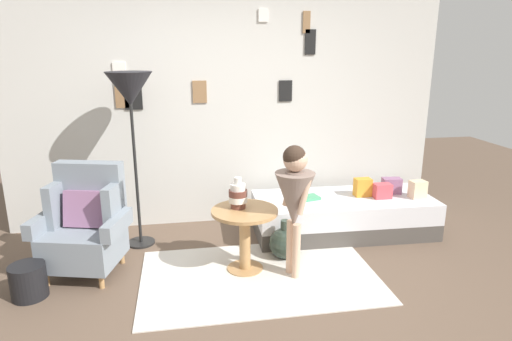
% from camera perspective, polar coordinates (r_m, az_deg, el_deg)
% --- Properties ---
extents(ground_plane, '(12.00, 12.00, 0.00)m').
position_cam_1_polar(ground_plane, '(3.53, 0.24, -17.73)').
color(ground_plane, brown).
extents(gallery_wall, '(4.80, 0.12, 2.60)m').
position_cam_1_polar(gallery_wall, '(4.93, -3.76, 8.07)').
color(gallery_wall, beige).
rests_on(gallery_wall, ground).
extents(rug, '(2.05, 1.29, 0.01)m').
position_cam_1_polar(rug, '(3.98, 0.43, -13.52)').
color(rug, silver).
rests_on(rug, ground).
extents(armchair, '(0.85, 0.73, 0.97)m').
position_cam_1_polar(armchair, '(4.18, -21.24, -6.58)').
color(armchair, tan).
rests_on(armchair, ground).
extents(daybed, '(1.92, 0.85, 0.40)m').
position_cam_1_polar(daybed, '(4.88, 11.20, -5.65)').
color(daybed, '#4C4742').
rests_on(daybed, ground).
extents(pillow_head, '(0.18, 0.14, 0.19)m').
position_cam_1_polar(pillow_head, '(4.99, 20.23, -2.31)').
color(pillow_head, beige).
rests_on(pillow_head, daybed).
extents(pillow_mid, '(0.21, 0.15, 0.17)m').
position_cam_1_polar(pillow_mid, '(5.05, 17.16, -1.89)').
color(pillow_mid, gray).
rests_on(pillow_mid, daybed).
extents(pillow_back, '(0.18, 0.12, 0.16)m').
position_cam_1_polar(pillow_back, '(4.87, 16.06, -2.56)').
color(pillow_back, '#D64C56').
rests_on(pillow_back, daybed).
extents(pillow_extra, '(0.18, 0.12, 0.19)m').
position_cam_1_polar(pillow_extra, '(4.88, 13.66, -2.12)').
color(pillow_extra, orange).
rests_on(pillow_extra, daybed).
extents(side_table, '(0.59, 0.59, 0.58)m').
position_cam_1_polar(side_table, '(3.92, -1.40, -7.33)').
color(side_table, tan).
rests_on(side_table, ground).
extents(vase_striped, '(0.16, 0.16, 0.28)m').
position_cam_1_polar(vase_striped, '(3.87, -2.35, -3.23)').
color(vase_striped, brown).
rests_on(vase_striped, side_table).
extents(floor_lamp, '(0.44, 0.44, 1.73)m').
position_cam_1_polar(floor_lamp, '(4.35, -16.03, 9.41)').
color(floor_lamp, black).
rests_on(floor_lamp, ground).
extents(person_child, '(0.34, 0.34, 1.18)m').
position_cam_1_polar(person_child, '(3.71, 5.02, -3.07)').
color(person_child, '#D8AD8E').
rests_on(person_child, ground).
extents(book_on_daybed, '(0.25, 0.21, 0.03)m').
position_cam_1_polar(book_on_daybed, '(4.70, 6.81, -3.52)').
color(book_on_daybed, '#4A9F70').
rests_on(book_on_daybed, daybed).
extents(demijohn_near, '(0.30, 0.30, 0.38)m').
position_cam_1_polar(demijohn_near, '(4.25, 3.73, -9.34)').
color(demijohn_near, '#2D3D33').
rests_on(demijohn_near, ground).
extents(magazine_basket, '(0.28, 0.28, 0.28)m').
position_cam_1_polar(magazine_basket, '(4.07, -27.40, -12.61)').
color(magazine_basket, black).
rests_on(magazine_basket, ground).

